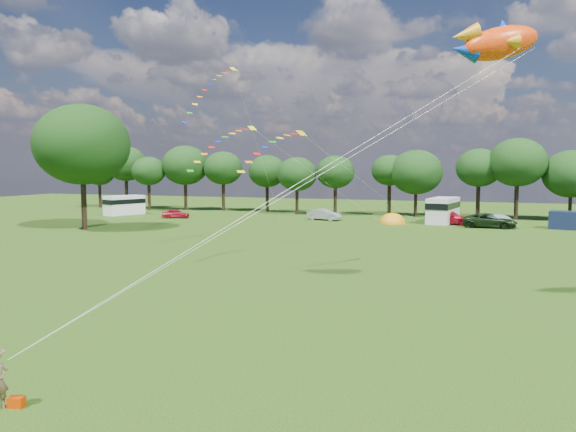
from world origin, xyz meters
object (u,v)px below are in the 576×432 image
(tent_greyblue, at_px, (498,227))
(campervan_a, at_px, (124,205))
(tent_orange, at_px, (392,223))
(car_b, at_px, (324,215))
(car_c, at_px, (449,218))
(campervan_c, at_px, (443,209))
(car_d, at_px, (490,221))
(big_tree, at_px, (82,145))
(car_a, at_px, (176,214))
(fish_kite, at_px, (494,43))

(tent_greyblue, bearing_deg, campervan_a, -179.47)
(tent_orange, height_order, tent_greyblue, tent_greyblue)
(car_b, xyz_separation_m, car_c, (15.08, 0.11, 0.07))
(car_c, height_order, tent_greyblue, car_c)
(campervan_c, xyz_separation_m, tent_greyblue, (6.12, -2.45, -1.60))
(campervan_a, bearing_deg, car_d, -70.95)
(big_tree, bearing_deg, car_a, 80.13)
(car_b, distance_m, car_c, 15.08)
(big_tree, height_order, car_a, big_tree)
(big_tree, xyz_separation_m, campervan_a, (-6.76, 16.62, -7.58))
(tent_orange, bearing_deg, fish_kite, -74.91)
(car_d, distance_m, tent_greyblue, 1.68)
(tent_greyblue, bearing_deg, car_c, 166.51)
(tent_greyblue, bearing_deg, fish_kite, -92.24)
(car_a, xyz_separation_m, tent_orange, (27.70, 2.21, -0.58))
(campervan_a, distance_m, tent_greyblue, 48.71)
(car_a, height_order, campervan_c, campervan_c)
(big_tree, relative_size, car_a, 3.69)
(car_d, height_order, tent_orange, car_d)
(campervan_c, relative_size, tent_orange, 1.85)
(car_d, bearing_deg, campervan_c, 59.40)
(car_a, bearing_deg, car_b, -96.06)
(car_c, distance_m, campervan_a, 43.40)
(car_c, relative_size, campervan_a, 0.88)
(car_a, distance_m, campervan_a, 9.55)
(tent_greyblue, distance_m, fish_kite, 40.10)
(car_d, relative_size, campervan_a, 0.98)
(car_b, height_order, car_c, car_c)
(campervan_c, distance_m, fish_kite, 42.22)
(car_d, bearing_deg, tent_greyblue, -33.10)
(car_a, distance_m, fish_kite, 53.35)
(car_a, distance_m, tent_orange, 27.79)
(car_b, height_order, tent_orange, car_b)
(big_tree, height_order, car_c, big_tree)
(big_tree, height_order, fish_kite, fish_kite)
(car_c, height_order, car_d, car_d)
(car_a, bearing_deg, campervan_a, 60.88)
(campervan_c, bearing_deg, car_c, -135.27)
(fish_kite, bearing_deg, tent_orange, 84.47)
(big_tree, bearing_deg, fish_kite, -27.47)
(car_a, height_order, car_d, car_d)
(car_d, bearing_deg, car_c, 65.14)
(campervan_a, bearing_deg, car_b, -66.80)
(car_c, relative_size, fish_kite, 1.19)
(car_d, relative_size, fish_kite, 1.33)
(fish_kite, bearing_deg, campervan_a, 120.80)
(car_a, xyz_separation_m, campervan_a, (-9.30, 2.02, 0.84))
(car_a, bearing_deg, car_d, -104.98)
(tent_orange, xyz_separation_m, fish_kite, (10.20, -37.84, 12.43))
(car_b, bearing_deg, car_a, 112.90)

